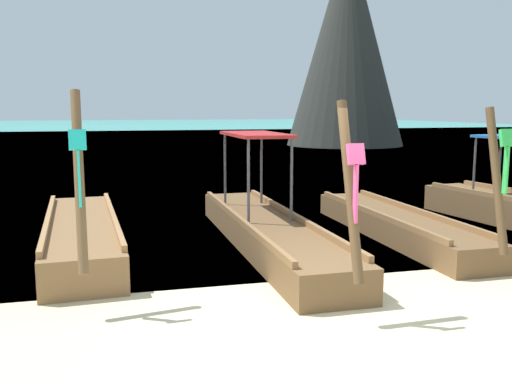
% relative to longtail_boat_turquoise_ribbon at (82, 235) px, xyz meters
% --- Properties ---
extents(ground, '(120.00, 120.00, 0.00)m').
position_rel_longtail_boat_turquoise_ribbon_xyz_m(ground, '(3.03, -4.05, -0.30)').
color(ground, beige).
extents(sea_water, '(120.00, 120.00, 0.00)m').
position_rel_longtail_boat_turquoise_ribbon_xyz_m(sea_water, '(3.03, 57.49, -0.29)').
color(sea_water, '#2DB29E').
rests_on(sea_water, ground).
extents(longtail_boat_turquoise_ribbon, '(1.50, 6.14, 2.73)m').
position_rel_longtail_boat_turquoise_ribbon_xyz_m(longtail_boat_turquoise_ribbon, '(0.00, 0.00, 0.00)').
color(longtail_boat_turquoise_ribbon, brown).
rests_on(longtail_boat_turquoise_ribbon, ground).
extents(longtail_boat_pink_ribbon, '(1.19, 7.20, 2.59)m').
position_rel_longtail_boat_turquoise_ribbon_xyz_m(longtail_boat_pink_ribbon, '(3.24, -0.52, 0.03)').
color(longtail_boat_pink_ribbon, brown).
rests_on(longtail_boat_pink_ribbon, ground).
extents(longtail_boat_green_ribbon, '(1.01, 5.94, 2.52)m').
position_rel_longtail_boat_turquoise_ribbon_xyz_m(longtail_boat_green_ribbon, '(5.88, -0.40, -0.04)').
color(longtail_boat_green_ribbon, brown).
rests_on(longtail_boat_green_ribbon, ground).
extents(karst_rock, '(8.43, 7.92, 14.10)m').
position_rel_longtail_boat_turquoise_ribbon_xyz_m(karst_rock, '(16.21, 25.82, 6.46)').
color(karst_rock, '#2D302B').
rests_on(karst_rock, ground).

